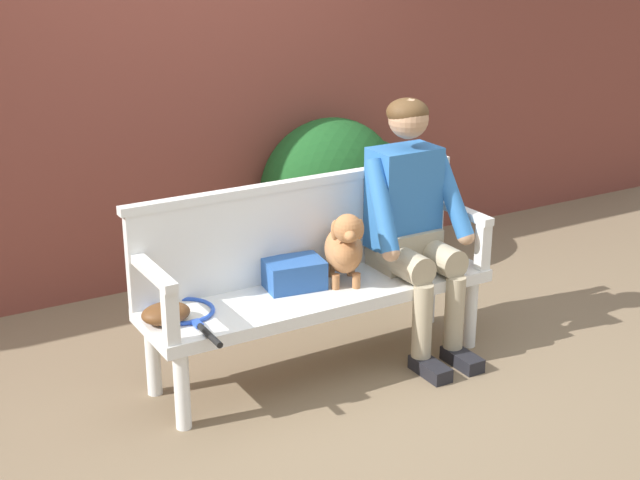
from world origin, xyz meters
The scene contains 13 objects.
ground_plane centered at (0.00, 0.00, 0.00)m, with size 40.00×40.00×0.00m, color #7A664C.
brick_garden_fence centered at (0.00, 1.59, 1.14)m, with size 8.00×0.30×2.28m, color brown.
hedge_bush_far_right centered at (0.96, 1.22, 0.41)m, with size 0.97×0.94×0.82m, color #194C1E.
hedge_bush_mid_right centered at (0.80, 1.22, 0.48)m, with size 0.94×0.76×0.96m, color #194C1E.
garden_bench centered at (0.00, 0.00, 0.38)m, with size 1.77×0.48×0.43m.
bench_backrest centered at (0.00, 0.21, 0.69)m, with size 1.81×0.06×0.50m.
bench_armrest_left_end centered at (-0.84, -0.09, 0.63)m, with size 0.06×0.48×0.28m.
bench_armrest_right_end centered at (0.84, -0.09, 0.63)m, with size 0.06×0.48×0.28m.
person_seated centered at (0.53, -0.01, 0.71)m, with size 0.56×0.64×1.30m.
dog_on_bench centered at (0.13, -0.02, 0.63)m, with size 0.28×0.39×0.39m.
tennis_racket centered at (-0.68, 0.04, 0.44)m, with size 0.29×0.56×0.03m.
baseball_glove centered at (-0.79, 0.01, 0.48)m, with size 0.22×0.17×0.09m, color brown.
sports_bag centered at (-0.10, 0.08, 0.50)m, with size 0.28×0.20×0.14m, color #2856A3.
Camera 1 is at (-2.08, -3.53, 2.15)m, focal length 51.31 mm.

